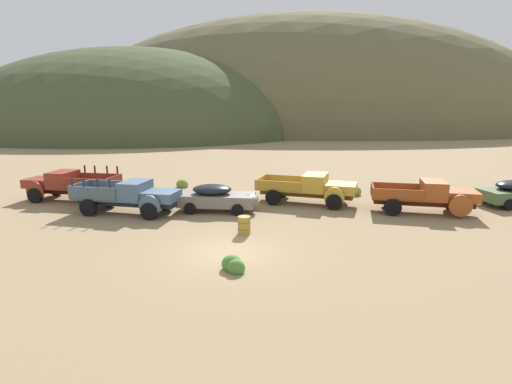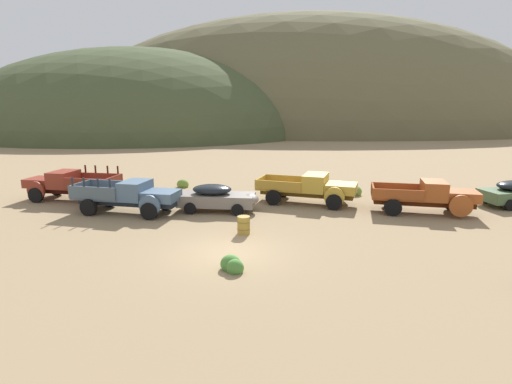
# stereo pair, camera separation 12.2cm
# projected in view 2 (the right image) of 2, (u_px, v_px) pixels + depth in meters

# --- Properties ---
(ground_plane) EXTENTS (300.00, 300.00, 0.00)m
(ground_plane) POSITION_uv_depth(u_px,v_px,m) (228.00, 253.00, 17.39)
(ground_plane) COLOR #937A56
(hill_far_left) EXTENTS (71.53, 59.49, 33.12)m
(hill_far_left) POSITION_uv_depth(u_px,v_px,m) (140.00, 133.00, 84.28)
(hill_far_left) COLOR #424C2D
(hill_far_left) RESTS_ON ground
(hill_far_right) EXTENTS (113.01, 58.10, 50.06)m
(hill_far_right) POSITION_uv_depth(u_px,v_px,m) (307.00, 129.00, 94.52)
(hill_far_right) COLOR brown
(hill_far_right) RESTS_ON ground
(truck_rust_red) EXTENTS (6.22, 2.88, 2.16)m
(truck_rust_red) POSITION_uv_depth(u_px,v_px,m) (66.00, 185.00, 26.55)
(truck_rust_red) COLOR #42140D
(truck_rust_red) RESTS_ON ground
(truck_chalk_blue) EXTENTS (6.28, 3.07, 2.16)m
(truck_chalk_blue) POSITION_uv_depth(u_px,v_px,m) (134.00, 196.00, 23.31)
(truck_chalk_blue) COLOR #262D39
(truck_chalk_blue) RESTS_ON ground
(car_primer_gray) EXTENTS (4.73, 2.19, 1.57)m
(car_primer_gray) POSITION_uv_depth(u_px,v_px,m) (219.00, 197.00, 23.85)
(car_primer_gray) COLOR slate
(car_primer_gray) RESTS_ON ground
(truck_faded_yellow) EXTENTS (6.42, 3.74, 1.89)m
(truck_faded_yellow) POSITION_uv_depth(u_px,v_px,m) (314.00, 188.00, 25.50)
(truck_faded_yellow) COLOR brown
(truck_faded_yellow) RESTS_ON ground
(truck_oxide_orange) EXTENTS (5.96, 2.95, 1.89)m
(truck_oxide_orange) POSITION_uv_depth(u_px,v_px,m) (431.00, 196.00, 23.31)
(truck_oxide_orange) COLOR #51220D
(truck_oxide_orange) RESTS_ON ground
(oil_drum_by_truck) EXTENTS (0.65, 0.65, 0.87)m
(oil_drum_by_truck) POSITION_uv_depth(u_px,v_px,m) (244.00, 225.00, 19.78)
(oil_drum_by_truck) COLOR olive
(oil_drum_by_truck) RESTS_ON ground
(bush_lone_scrub) EXTENTS (1.21, 1.09, 0.85)m
(bush_lone_scrub) POSITION_uv_depth(u_px,v_px,m) (352.00, 191.00, 28.15)
(bush_lone_scrub) COLOR olive
(bush_lone_scrub) RESTS_ON ground
(bush_near_barrel) EXTENTS (0.89, 0.80, 0.76)m
(bush_near_barrel) POSITION_uv_depth(u_px,v_px,m) (183.00, 185.00, 30.62)
(bush_near_barrel) COLOR olive
(bush_near_barrel) RESTS_ON ground
(bush_front_right) EXTENTS (0.88, 1.13, 0.96)m
(bush_front_right) POSITION_uv_depth(u_px,v_px,m) (109.00, 187.00, 29.46)
(bush_front_right) COLOR olive
(bush_front_right) RESTS_ON ground
(bush_front_left) EXTENTS (0.93, 0.96, 0.72)m
(bush_front_left) POSITION_uv_depth(u_px,v_px,m) (232.00, 265.00, 15.54)
(bush_front_left) COLOR #4C8438
(bush_front_left) RESTS_ON ground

